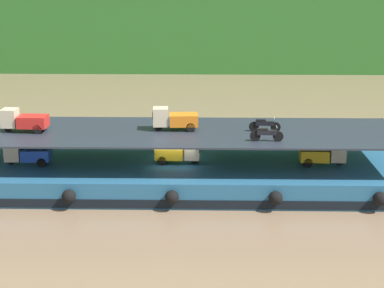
# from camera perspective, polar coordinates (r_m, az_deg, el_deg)

# --- Properties ---
(ground_plane) EXTENTS (400.00, 400.00, 0.00)m
(ground_plane) POSITION_cam_1_polar(r_m,az_deg,el_deg) (39.44, -1.48, -3.77)
(ground_plane) COLOR #7F664C
(cargo_barge) EXTENTS (28.52, 8.75, 1.50)m
(cargo_barge) POSITION_cam_1_polar(r_m,az_deg,el_deg) (39.16, -1.49, -2.76)
(cargo_barge) COLOR #23567A
(cargo_barge) RESTS_ON ground
(cargo_rack) EXTENTS (26.92, 7.32, 2.00)m
(cargo_rack) POSITION_cam_1_polar(r_m,az_deg,el_deg) (38.44, -1.51, 1.07)
(cargo_rack) COLOR #232833
(cargo_rack) RESTS_ON cargo_barge
(mini_truck_lower_stern) EXTENTS (2.78, 1.27, 1.38)m
(mini_truck_lower_stern) POSITION_cam_1_polar(r_m,az_deg,el_deg) (39.72, -14.58, -0.83)
(mini_truck_lower_stern) COLOR #1E47B7
(mini_truck_lower_stern) RESTS_ON cargo_barge
(mini_truck_lower_aft) EXTENTS (2.79, 1.29, 1.38)m
(mini_truck_lower_aft) POSITION_cam_1_polar(r_m,az_deg,el_deg) (38.77, -1.20, -0.71)
(mini_truck_lower_aft) COLOR gold
(mini_truck_lower_aft) RESTS_ON cargo_barge
(mini_truck_lower_mid) EXTENTS (2.77, 1.26, 1.38)m
(mini_truck_lower_mid) POSITION_cam_1_polar(r_m,az_deg,el_deg) (39.14, 11.71, -0.89)
(mini_truck_lower_mid) COLOR gold
(mini_truck_lower_mid) RESTS_ON cargo_barge
(mini_truck_upper_stern) EXTENTS (2.78, 1.27, 1.38)m
(mini_truck_upper_stern) POSITION_cam_1_polar(r_m,az_deg,el_deg) (39.50, -14.85, 2.07)
(mini_truck_upper_stern) COLOR red
(mini_truck_upper_stern) RESTS_ON cargo_rack
(mini_truck_upper_mid) EXTENTS (2.79, 1.29, 1.38)m
(mini_truck_upper_mid) POSITION_cam_1_polar(r_m,az_deg,el_deg) (38.58, -1.58, 2.27)
(mini_truck_upper_mid) COLOR orange
(mini_truck_upper_mid) RESTS_ON cargo_rack
(motorcycle_upper_port) EXTENTS (1.90, 0.55, 0.87)m
(motorcycle_upper_port) POSITION_cam_1_polar(r_m,az_deg,el_deg) (36.31, 6.68, 0.90)
(motorcycle_upper_port) COLOR black
(motorcycle_upper_port) RESTS_ON cargo_rack
(motorcycle_upper_centre) EXTENTS (1.90, 0.55, 0.87)m
(motorcycle_upper_centre) POSITION_cam_1_polar(r_m,az_deg,el_deg) (38.44, 6.51, 1.73)
(motorcycle_upper_centre) COLOR black
(motorcycle_upper_centre) RESTS_ON cargo_rack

